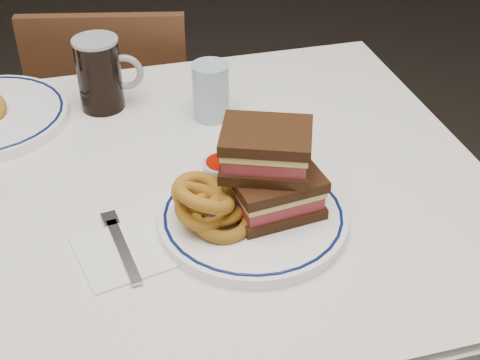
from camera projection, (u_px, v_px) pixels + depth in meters
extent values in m
cube|color=silver|center=(108.00, 200.00, 1.09)|extent=(1.26, 0.86, 0.03)
cylinder|color=#3F2814|center=(326.00, 204.00, 1.69)|extent=(0.06, 0.06, 0.71)
cube|color=silver|center=(447.00, 183.00, 1.27)|extent=(0.01, 0.86, 0.17)
cube|color=silver|center=(92.00, 114.00, 1.47)|extent=(1.26, 0.01, 0.17)
cube|color=#3F2814|center=(126.00, 138.00, 1.88)|extent=(0.45, 0.45, 0.04)
cylinder|color=#3F2814|center=(189.00, 163.00, 2.14)|extent=(0.03, 0.03, 0.37)
cylinder|color=#3F2814|center=(186.00, 229.00, 1.87)|extent=(0.03, 0.03, 0.37)
cylinder|color=#3F2814|center=(86.00, 165.00, 2.13)|extent=(0.03, 0.03, 0.37)
cylinder|color=#3F2814|center=(69.00, 231.00, 1.86)|extent=(0.03, 0.03, 0.37)
cube|color=#3F2814|center=(110.00, 97.00, 1.61)|extent=(0.38, 0.11, 0.42)
cylinder|color=white|center=(253.00, 218.00, 1.01)|extent=(0.29, 0.29, 0.02)
torus|color=#0A154D|center=(253.00, 213.00, 1.01)|extent=(0.27, 0.27, 0.01)
cube|color=black|center=(275.00, 205.00, 1.01)|extent=(0.14, 0.12, 0.02)
cube|color=#9F322E|center=(275.00, 195.00, 1.00)|extent=(0.13, 0.11, 0.02)
cube|color=#E3CC65|center=(275.00, 186.00, 0.99)|extent=(0.13, 0.11, 0.01)
cube|color=black|center=(276.00, 178.00, 0.98)|extent=(0.14, 0.12, 0.02)
cube|color=black|center=(266.00, 164.00, 0.98)|extent=(0.16, 0.14, 0.02)
cube|color=#9F322E|center=(266.00, 153.00, 0.97)|extent=(0.15, 0.13, 0.02)
cube|color=#E3CC65|center=(266.00, 143.00, 0.96)|extent=(0.15, 0.14, 0.01)
cube|color=black|center=(266.00, 135.00, 0.95)|extent=(0.16, 0.14, 0.02)
torus|color=#67370D|center=(218.00, 214.00, 0.99)|extent=(0.09, 0.09, 0.05)
torus|color=#67370D|center=(222.00, 214.00, 0.97)|extent=(0.10, 0.10, 0.06)
torus|color=#67370D|center=(201.00, 210.00, 0.96)|extent=(0.09, 0.08, 0.05)
torus|color=#67370D|center=(198.00, 193.00, 0.98)|extent=(0.08, 0.08, 0.05)
torus|color=#67370D|center=(204.00, 198.00, 0.95)|extent=(0.10, 0.09, 0.08)
cylinder|color=silver|center=(222.00, 171.00, 1.06)|extent=(0.06, 0.06, 0.04)
cylinder|color=#950D02|center=(222.00, 165.00, 1.06)|extent=(0.05, 0.05, 0.01)
cylinder|color=black|center=(99.00, 75.00, 1.26)|extent=(0.08, 0.08, 0.14)
cylinder|color=gray|center=(95.00, 41.00, 1.22)|extent=(0.09, 0.09, 0.01)
torus|color=gray|center=(125.00, 72.00, 1.26)|extent=(0.07, 0.03, 0.07)
cylinder|color=#95B0C1|center=(211.00, 91.00, 1.24)|extent=(0.07, 0.07, 0.11)
cube|color=white|center=(124.00, 253.00, 0.96)|extent=(0.15, 0.15, 0.00)
cube|color=silver|center=(124.00, 251.00, 0.96)|extent=(0.04, 0.15, 0.00)
cube|color=silver|center=(110.00, 219.00, 1.02)|extent=(0.03, 0.04, 0.00)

